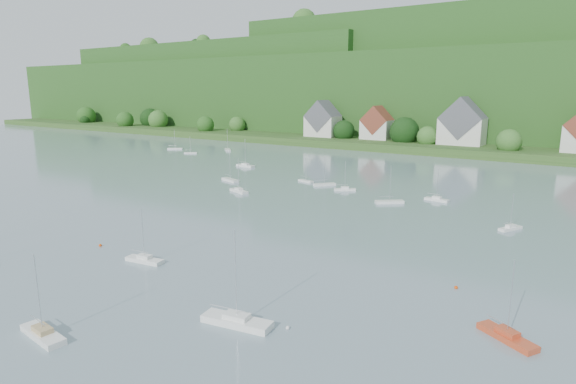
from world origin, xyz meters
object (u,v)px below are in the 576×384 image
Objects in this scene: near_sailboat_3 at (145,259)px; near_sailboat_5 at (507,336)px; near_sailboat_2 at (43,333)px; near_sailboat_4 at (237,320)px.

near_sailboat_5 is at bearing -2.20° from near_sailboat_3.
near_sailboat_4 reaches higher than near_sailboat_2.
near_sailboat_2 is 1.05× the size of near_sailboat_5.
near_sailboat_2 is at bearing -74.99° from near_sailboat_3.
near_sailboat_2 is 21.04m from near_sailboat_3.
near_sailboat_4 is 26.24m from near_sailboat_5.
near_sailboat_4 reaches higher than near_sailboat_3.
near_sailboat_5 reaches higher than near_sailboat_3.
near_sailboat_3 is at bearing 153.37° from near_sailboat_4.
near_sailboat_4 is at bearing -121.68° from near_sailboat_5.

